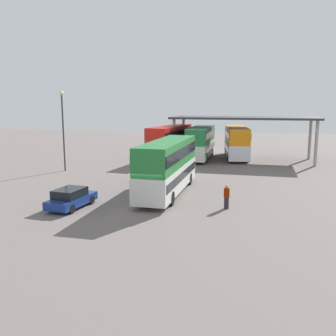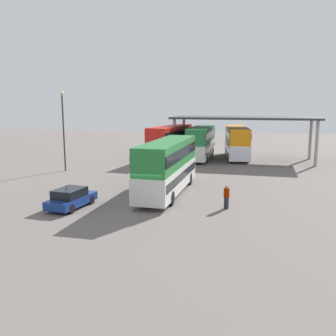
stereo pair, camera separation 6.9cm
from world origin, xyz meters
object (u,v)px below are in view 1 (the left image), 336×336
at_px(lamppost_tall, 63,122).
at_px(pedestrian_waiting, 227,197).
at_px(parked_hatchback, 71,198).
at_px(double_decker_near_canopy, 170,141).
at_px(double_decker_mid_row, 201,141).
at_px(double_decker_far_right, 236,141).
at_px(double_decker_main, 168,165).

bearing_deg(lamppost_tall, pedestrian_waiting, -30.72).
relative_size(parked_hatchback, double_decker_near_canopy, 0.37).
height_order(parked_hatchback, lamppost_tall, lamppost_tall).
xyz_separation_m(double_decker_near_canopy, pedestrian_waiting, (8.64, -21.04, -1.51)).
xyz_separation_m(double_decker_mid_row, double_decker_far_right, (4.42, 1.18, -0.03)).
distance_m(double_decker_mid_row, pedestrian_waiting, 23.06).
xyz_separation_m(parked_hatchback, pedestrian_waiting, (10.22, 2.17, 0.14)).
height_order(double_decker_far_right, lamppost_tall, lamppost_tall).
bearing_deg(parked_hatchback, double_decker_mid_row, -6.05).
height_order(double_decker_main, pedestrian_waiting, double_decker_main).
bearing_deg(parked_hatchback, double_decker_near_canopy, 2.22).
bearing_deg(double_decker_near_canopy, parked_hatchback, -176.99).
height_order(parked_hatchback, double_decker_mid_row, double_decker_mid_row).
xyz_separation_m(parked_hatchback, lamppost_tall, (-7.37, 12.62, 4.48)).
xyz_separation_m(double_decker_near_canopy, double_decker_mid_row, (3.73, 1.45, -0.07)).
bearing_deg(parked_hatchback, double_decker_far_right, -14.52).
relative_size(double_decker_main, double_decker_near_canopy, 1.01).
bearing_deg(parked_hatchback, double_decker_main, -38.06).
height_order(double_decker_mid_row, pedestrian_waiting, double_decker_mid_row).
bearing_deg(pedestrian_waiting, double_decker_far_right, 136.07).
bearing_deg(double_decker_mid_row, pedestrian_waiting, -167.99).
bearing_deg(double_decker_main, double_decker_near_canopy, 13.03).
distance_m(double_decker_main, lamppost_tall, 14.88).
xyz_separation_m(double_decker_mid_row, lamppost_tall, (-12.68, -12.04, 2.91)).
distance_m(double_decker_far_right, pedestrian_waiting, 23.72).
relative_size(parked_hatchback, lamppost_tall, 0.49).
xyz_separation_m(double_decker_near_canopy, double_decker_far_right, (8.15, 2.62, -0.10)).
relative_size(double_decker_far_right, lamppost_tall, 1.27).
relative_size(double_decker_mid_row, lamppost_tall, 1.34).
bearing_deg(double_decker_mid_row, double_decker_near_canopy, 110.88).
distance_m(double_decker_main, double_decker_near_canopy, 18.05).
distance_m(double_decker_main, double_decker_far_right, 20.72).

